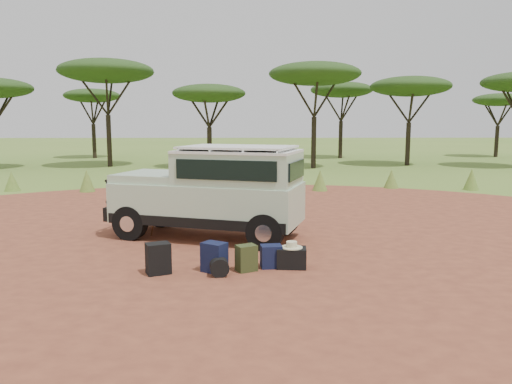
{
  "coord_description": "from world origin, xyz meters",
  "views": [
    {
      "loc": [
        0.12,
        -10.82,
        2.71
      ],
      "look_at": [
        0.36,
        1.12,
        1.0
      ],
      "focal_mm": 35.0,
      "sensor_mm": 36.0,
      "label": 1
    }
  ],
  "objects_px": {
    "duffel_navy": "(271,257)",
    "backpack_navy": "(214,257)",
    "hard_case": "(291,258)",
    "backpack_black": "(158,259)",
    "safari_vehicle": "(213,194)",
    "backpack_olive": "(246,258)",
    "walking_staff": "(156,206)"
  },
  "relations": [
    {
      "from": "safari_vehicle",
      "to": "backpack_olive",
      "type": "height_order",
      "value": "safari_vehicle"
    },
    {
      "from": "safari_vehicle",
      "to": "backpack_navy",
      "type": "xyz_separation_m",
      "value": [
        0.18,
        -2.68,
        -0.76
      ]
    },
    {
      "from": "backpack_black",
      "to": "safari_vehicle",
      "type": "bearing_deg",
      "value": 50.85
    },
    {
      "from": "backpack_navy",
      "to": "duffel_navy",
      "type": "distance_m",
      "value": 1.07
    },
    {
      "from": "walking_staff",
      "to": "duffel_navy",
      "type": "relative_size",
      "value": 3.45
    },
    {
      "from": "safari_vehicle",
      "to": "backpack_navy",
      "type": "height_order",
      "value": "safari_vehicle"
    },
    {
      "from": "duffel_navy",
      "to": "hard_case",
      "type": "height_order",
      "value": "duffel_navy"
    },
    {
      "from": "walking_staff",
      "to": "backpack_olive",
      "type": "distance_m",
      "value": 3.5
    },
    {
      "from": "duffel_navy",
      "to": "safari_vehicle",
      "type": "bearing_deg",
      "value": 110.15
    },
    {
      "from": "backpack_olive",
      "to": "walking_staff",
      "type": "bearing_deg",
      "value": 100.64
    },
    {
      "from": "backpack_black",
      "to": "hard_case",
      "type": "bearing_deg",
      "value": -15.08
    },
    {
      "from": "backpack_navy",
      "to": "duffel_navy",
      "type": "height_order",
      "value": "backpack_navy"
    },
    {
      "from": "safari_vehicle",
      "to": "backpack_black",
      "type": "height_order",
      "value": "safari_vehicle"
    },
    {
      "from": "duffel_navy",
      "to": "backpack_navy",
      "type": "bearing_deg",
      "value": -173.17
    },
    {
      "from": "safari_vehicle",
      "to": "walking_staff",
      "type": "relative_size",
      "value": 3.16
    },
    {
      "from": "walking_staff",
      "to": "backpack_navy",
      "type": "height_order",
      "value": "walking_staff"
    },
    {
      "from": "backpack_black",
      "to": "backpack_navy",
      "type": "bearing_deg",
      "value": -17.57
    },
    {
      "from": "safari_vehicle",
      "to": "backpack_navy",
      "type": "bearing_deg",
      "value": -67.99
    },
    {
      "from": "walking_staff",
      "to": "hard_case",
      "type": "relative_size",
      "value": 2.75
    },
    {
      "from": "backpack_navy",
      "to": "backpack_black",
      "type": "bearing_deg",
      "value": -142.09
    },
    {
      "from": "safari_vehicle",
      "to": "walking_staff",
      "type": "xyz_separation_m",
      "value": [
        -1.35,
        0.12,
        -0.31
      ]
    },
    {
      "from": "safari_vehicle",
      "to": "backpack_olive",
      "type": "bearing_deg",
      "value": -55.82
    },
    {
      "from": "backpack_navy",
      "to": "hard_case",
      "type": "relative_size",
      "value": 1.01
    },
    {
      "from": "walking_staff",
      "to": "duffel_navy",
      "type": "distance_m",
      "value": 3.65
    },
    {
      "from": "safari_vehicle",
      "to": "duffel_navy",
      "type": "bearing_deg",
      "value": -45.24
    },
    {
      "from": "walking_staff",
      "to": "backpack_black",
      "type": "height_order",
      "value": "walking_staff"
    },
    {
      "from": "safari_vehicle",
      "to": "hard_case",
      "type": "distance_m",
      "value": 3.04
    },
    {
      "from": "walking_staff",
      "to": "backpack_black",
      "type": "relative_size",
      "value": 2.63
    },
    {
      "from": "safari_vehicle",
      "to": "backpack_black",
      "type": "relative_size",
      "value": 8.33
    },
    {
      "from": "hard_case",
      "to": "duffel_navy",
      "type": "bearing_deg",
      "value": -176.44
    },
    {
      "from": "duffel_navy",
      "to": "walking_staff",
      "type": "bearing_deg",
      "value": 128.66
    },
    {
      "from": "safari_vehicle",
      "to": "backpack_olive",
      "type": "xyz_separation_m",
      "value": [
        0.76,
        -2.64,
        -0.79
      ]
    }
  ]
}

